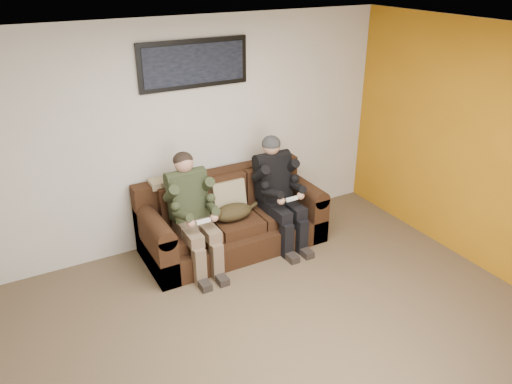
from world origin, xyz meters
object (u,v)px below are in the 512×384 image
sofa (230,220)px  framed_poster (194,64)px  person_right (278,186)px  cat (231,212)px  person_left (192,207)px

sofa → framed_poster: (-0.20, 0.39, 1.78)m
person_right → framed_poster: (-0.74, 0.57, 1.38)m
sofa → cat: bearing=-112.2°
person_right → framed_poster: 1.67m
sofa → person_left: person_left is taller
cat → framed_poster: framed_poster is taller
framed_poster → person_left: bearing=-121.0°
sofa → framed_poster: bearing=117.1°
sofa → cat: 0.27m
sofa → cat: sofa is taller
person_left → framed_poster: (0.34, 0.57, 1.39)m
sofa → cat: (-0.07, -0.17, 0.20)m
person_right → framed_poster: framed_poster is taller
sofa → person_left: bearing=-162.0°
sofa → person_right: 0.69m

